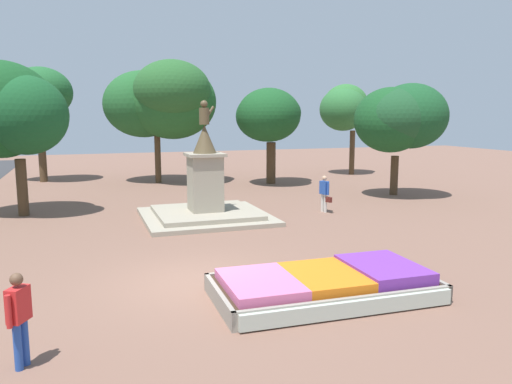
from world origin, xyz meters
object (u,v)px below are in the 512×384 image
Objects in this scene: pedestrian_with_handbag at (324,192)px; flower_planter at (327,285)px; pedestrian_near_planter at (19,314)px; statue_monument at (205,197)px.

flower_planter is at bearing -116.43° from pedestrian_with_handbag.
pedestrian_with_handbag is at bearing 63.57° from flower_planter.
pedestrian_with_handbag is at bearing 43.92° from pedestrian_near_planter.
pedestrian_with_handbag is at bearing -3.84° from statue_monument.
flower_planter is at bearing -86.42° from statue_monument.
pedestrian_near_planter is at bearing -168.62° from flower_planter.
statue_monument is at bearing 176.16° from pedestrian_with_handbag.
statue_monument is 5.04m from pedestrian_with_handbag.
pedestrian_near_planter is at bearing -117.78° from statue_monument.
pedestrian_near_planter reaches higher than flower_planter.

